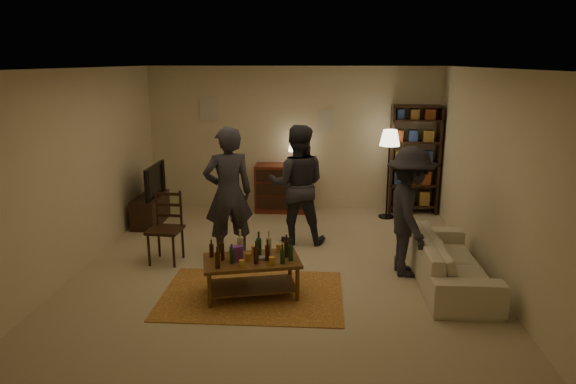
# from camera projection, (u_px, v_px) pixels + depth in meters

# --- Properties ---
(floor) EXTENTS (6.00, 6.00, 0.00)m
(floor) POSITION_uv_depth(u_px,v_px,m) (281.00, 266.00, 7.18)
(floor) COLOR #C6B793
(floor) RESTS_ON ground
(room_shell) EXTENTS (6.00, 6.00, 6.00)m
(room_shell) POSITION_uv_depth(u_px,v_px,m) (259.00, 114.00, 9.65)
(room_shell) COLOR beige
(room_shell) RESTS_ON ground
(rug) EXTENTS (2.20, 1.50, 0.01)m
(rug) POSITION_uv_depth(u_px,v_px,m) (252.00, 295.00, 6.29)
(rug) COLOR #973A21
(rug) RESTS_ON ground
(coffee_table) EXTENTS (1.27, 0.88, 0.81)m
(coffee_table) POSITION_uv_depth(u_px,v_px,m) (251.00, 263.00, 6.19)
(coffee_table) COLOR brown
(coffee_table) RESTS_ON ground
(dining_chair) EXTENTS (0.48, 0.48, 1.03)m
(dining_chair) POSITION_uv_depth(u_px,v_px,m) (167.00, 224.00, 7.27)
(dining_chair) COLOR black
(dining_chair) RESTS_ON ground
(tv_stand) EXTENTS (0.40, 1.00, 1.06)m
(tv_stand) POSITION_uv_depth(u_px,v_px,m) (150.00, 202.00, 8.98)
(tv_stand) COLOR black
(tv_stand) RESTS_ON ground
(dresser) EXTENTS (1.00, 0.50, 1.36)m
(dresser) POSITION_uv_depth(u_px,v_px,m) (282.00, 187.00, 9.69)
(dresser) COLOR maroon
(dresser) RESTS_ON ground
(bookshelf) EXTENTS (0.90, 0.34, 2.02)m
(bookshelf) POSITION_uv_depth(u_px,v_px,m) (414.00, 159.00, 9.46)
(bookshelf) COLOR black
(bookshelf) RESTS_ON ground
(floor_lamp) EXTENTS (0.36, 0.36, 1.61)m
(floor_lamp) POSITION_uv_depth(u_px,v_px,m) (390.00, 144.00, 9.08)
(floor_lamp) COLOR black
(floor_lamp) RESTS_ON ground
(sofa) EXTENTS (0.81, 2.08, 0.61)m
(sofa) POSITION_uv_depth(u_px,v_px,m) (450.00, 261.00, 6.58)
(sofa) COLOR beige
(sofa) RESTS_ON ground
(person_left) EXTENTS (0.82, 0.68, 1.92)m
(person_left) POSITION_uv_depth(u_px,v_px,m) (228.00, 194.00, 7.27)
(person_left) COLOR #2A2931
(person_left) RESTS_ON ground
(person_right) EXTENTS (0.91, 0.71, 1.86)m
(person_right) POSITION_uv_depth(u_px,v_px,m) (297.00, 185.00, 7.94)
(person_right) COLOR #292830
(person_right) RESTS_ON ground
(person_by_sofa) EXTENTS (0.70, 1.15, 1.72)m
(person_by_sofa) POSITION_uv_depth(u_px,v_px,m) (409.00, 212.00, 6.73)
(person_by_sofa) COLOR #232229
(person_by_sofa) RESTS_ON ground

